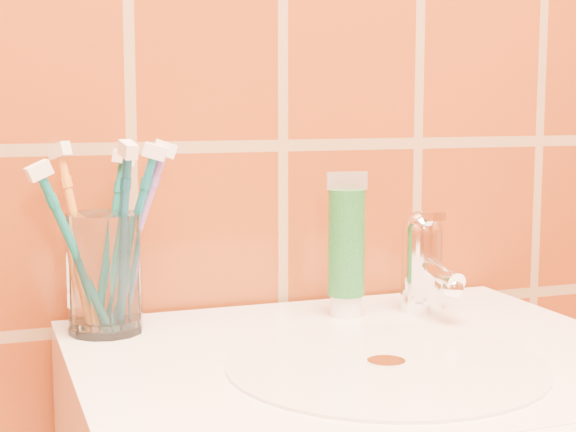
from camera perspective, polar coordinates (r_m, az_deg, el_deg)
name	(u,v)px	position (r m, az deg, el deg)	size (l,w,h in m)	color
glass_tumbler	(105,273)	(0.96, -11.76, -3.65)	(0.08, 0.08, 0.13)	white
toothpaste_tube	(346,249)	(1.01, 3.79, -2.15)	(0.05, 0.04, 0.17)	white
faucet	(424,258)	(1.04, 8.76, -2.71)	(0.05, 0.11, 0.12)	white
toothbrush_0	(111,241)	(0.97, -11.35, -1.57)	(0.06, 0.06, 0.20)	#0C6768
toothbrush_1	(136,237)	(0.96, -9.83, -1.36)	(0.09, 0.04, 0.21)	#7E4EA8
toothbrush_2	(76,253)	(0.93, -13.56, -2.31)	(0.09, 0.04, 0.19)	#0D6A70
toothbrush_3	(122,241)	(0.93, -10.70, -1.58)	(0.03, 0.07, 0.21)	navy
toothbrush_4	(79,239)	(0.96, -13.36, -1.47)	(0.05, 0.07, 0.21)	orange
toothbrush_5	(131,239)	(0.96, -10.12, -1.47)	(0.08, 0.04, 0.21)	#0D5D6E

